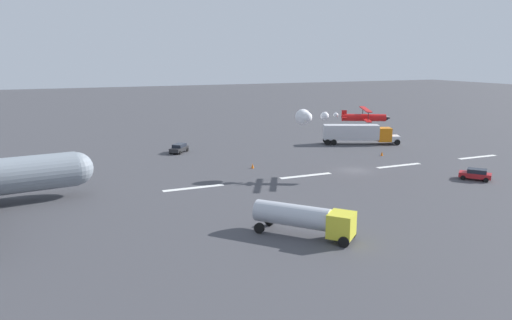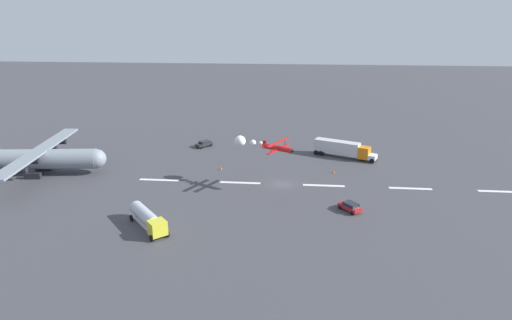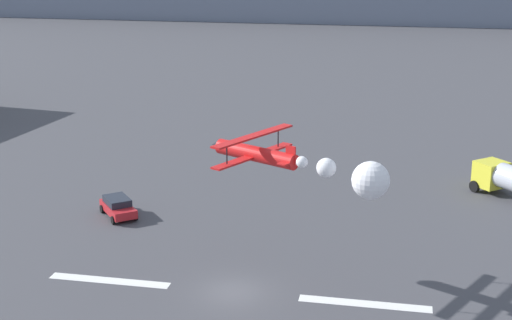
% 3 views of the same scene
% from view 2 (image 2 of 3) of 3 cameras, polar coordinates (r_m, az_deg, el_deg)
% --- Properties ---
extents(ground_plane, '(440.00, 440.00, 0.00)m').
position_cam_2_polar(ground_plane, '(84.95, 3.39, -3.17)').
color(ground_plane, '#424247').
rests_on(ground_plane, ground).
extents(runway_stripe_0, '(8.00, 0.90, 0.01)m').
position_cam_2_polar(runway_stripe_0, '(93.26, 29.38, -3.62)').
color(runway_stripe_0, white).
rests_on(runway_stripe_0, ground).
extents(runway_stripe_1, '(8.00, 0.90, 0.01)m').
position_cam_2_polar(runway_stripe_1, '(87.78, 19.61, -3.53)').
color(runway_stripe_1, white).
rests_on(runway_stripe_1, ground).
extents(runway_stripe_2, '(8.00, 0.90, 0.01)m').
position_cam_2_polar(runway_stripe_2, '(85.13, 8.89, -3.32)').
color(runway_stripe_2, white).
rests_on(runway_stripe_2, ground).
extents(runway_stripe_3, '(8.00, 0.90, 0.01)m').
position_cam_2_polar(runway_stripe_3, '(85.56, -2.09, -2.99)').
color(runway_stripe_3, white).
rests_on(runway_stripe_3, ground).
extents(runway_stripe_4, '(8.00, 0.90, 0.01)m').
position_cam_2_polar(runway_stripe_4, '(89.04, -12.58, -2.57)').
color(runway_stripe_4, white).
rests_on(runway_stripe_4, ground).
extents(cargo_transport_plane, '(24.47, 34.46, 11.36)m').
position_cam_2_polar(cargo_transport_plane, '(98.73, -25.75, 0.22)').
color(cargo_transport_plane, gray).
rests_on(cargo_transport_plane, ground).
extents(stunt_biplane_red, '(11.88, 8.55, 2.26)m').
position_cam_2_polar(stunt_biplane_red, '(82.18, -0.35, 2.18)').
color(stunt_biplane_red, red).
extents(semi_truck_orange, '(14.23, 8.35, 3.70)m').
position_cam_2_polar(semi_truck_orange, '(102.15, 11.33, 1.51)').
color(semi_truck_orange, silver).
rests_on(semi_truck_orange, ground).
extents(fuel_tanker_truck, '(8.10, 8.74, 2.90)m').
position_cam_2_polar(fuel_tanker_truck, '(69.08, -13.99, -7.43)').
color(fuel_tanker_truck, yellow).
rests_on(fuel_tanker_truck, ground).
extents(followme_car_yellow, '(4.13, 4.45, 1.52)m').
position_cam_2_polar(followme_car_yellow, '(109.36, -6.81, 2.15)').
color(followme_car_yellow, '#262628').
rests_on(followme_car_yellow, ground).
extents(airport_staff_sedan, '(3.96, 4.26, 1.52)m').
position_cam_2_polar(airport_staff_sedan, '(74.93, 12.24, -5.97)').
color(airport_staff_sedan, '#B21E23').
rests_on(airport_staff_sedan, ground).
extents(traffic_cone_near, '(0.44, 0.44, 0.75)m').
position_cam_2_polar(traffic_cone_near, '(92.01, 10.15, -1.46)').
color(traffic_cone_near, orange).
rests_on(traffic_cone_near, ground).
extents(traffic_cone_far, '(0.44, 0.44, 0.75)m').
position_cam_2_polar(traffic_cone_far, '(92.91, -4.63, -1.03)').
color(traffic_cone_far, orange).
rests_on(traffic_cone_far, ground).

